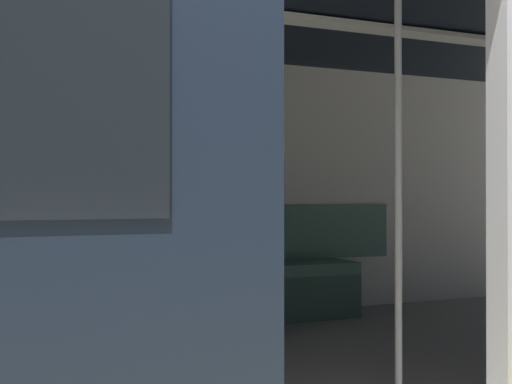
{
  "coord_description": "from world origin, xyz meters",
  "views": [
    {
      "loc": [
        1.36,
        2.0,
        0.97
      ],
      "look_at": [
        0.01,
        -1.37,
        0.99
      ],
      "focal_mm": 43.91,
      "sensor_mm": 36.0,
      "label": 1
    }
  ],
  "objects": [
    {
      "name": "bench_seat",
      "position": [
        0.0,
        -2.43,
        0.34
      ],
      "size": [
        2.51,
        0.44,
        0.44
      ],
      "color": "#4C7566",
      "rests_on": "ground_plane"
    },
    {
      "name": "grab_pole_far",
      "position": [
        -0.43,
        -0.57,
        1.02
      ],
      "size": [
        0.04,
        0.04,
        2.04
      ],
      "primitive_type": "cylinder",
      "color": "silver",
      "rests_on": "ground_plane"
    },
    {
      "name": "book",
      "position": [
        0.39,
        -2.46,
        0.45
      ],
      "size": [
        0.23,
        0.26,
        0.03
      ],
      "primitive_type": "cube",
      "rotation": [
        0.0,
        0.0,
        0.43
      ],
      "color": "#26598C",
      "rests_on": "bench_seat"
    },
    {
      "name": "handbag",
      "position": [
        -0.33,
        -2.47,
        0.52
      ],
      "size": [
        0.26,
        0.15,
        0.17
      ],
      "color": "#262D4C",
      "rests_on": "bench_seat"
    },
    {
      "name": "grab_pole_door",
      "position": [
        0.43,
        -0.45,
        1.02
      ],
      "size": [
        0.04,
        0.04,
        2.04
      ],
      "primitive_type": "cylinder",
      "color": "silver",
      "rests_on": "ground_plane"
    },
    {
      "name": "person_seated",
      "position": [
        0.01,
        -2.38,
        0.66
      ],
      "size": [
        0.55,
        0.68,
        1.17
      ],
      "color": "#CC5933",
      "rests_on": "ground_plane"
    },
    {
      "name": "train_car",
      "position": [
        0.06,
        -1.3,
        1.47
      ],
      "size": [
        6.4,
        2.94,
        2.18
      ],
      "color": "silver",
      "rests_on": "ground_plane"
    }
  ]
}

